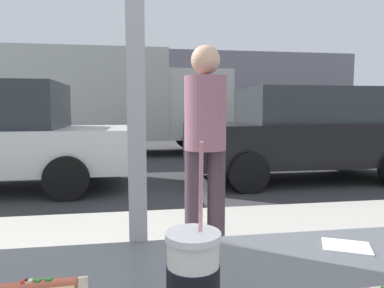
% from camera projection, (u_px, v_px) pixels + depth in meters
% --- Properties ---
extents(ground_plane, '(60.00, 60.00, 0.00)m').
position_uv_depth(ground_plane, '(137.00, 160.00, 8.89)').
color(ground_plane, '#38383A').
extents(sidewalk_strip, '(16.00, 2.80, 0.15)m').
position_uv_depth(sidewalk_strip, '(139.00, 275.00, 2.60)').
color(sidewalk_strip, '#B2ADA3').
rests_on(sidewalk_strip, ground).
extents(building_facade_far, '(28.00, 1.20, 4.80)m').
position_uv_depth(building_facade_far, '(136.00, 90.00, 21.25)').
color(building_facade_far, gray).
rests_on(building_facade_far, ground).
extents(soda_cup_left, '(0.10, 0.10, 0.32)m').
position_uv_depth(soda_cup_left, '(194.00, 275.00, 0.60)').
color(soda_cup_left, white).
rests_on(soda_cup_left, window_counter).
extents(napkin_wrapper, '(0.15, 0.13, 0.00)m').
position_uv_depth(napkin_wrapper, '(347.00, 246.00, 0.93)').
color(napkin_wrapper, white).
rests_on(napkin_wrapper, window_counter).
extents(parked_car_black, '(4.16, 1.91, 1.67)m').
position_uv_depth(parked_car_black, '(303.00, 133.00, 6.40)').
color(parked_car_black, black).
rests_on(parked_car_black, ground).
extents(box_truck, '(6.16, 2.44, 2.85)m').
position_uv_depth(box_truck, '(114.00, 99.00, 9.90)').
color(box_truck, beige).
rests_on(box_truck, ground).
extents(pedestrian, '(0.32, 0.32, 1.63)m').
position_uv_depth(pedestrian, '(205.00, 138.00, 2.69)').
color(pedestrian, '#403039').
rests_on(pedestrian, sidewalk_strip).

